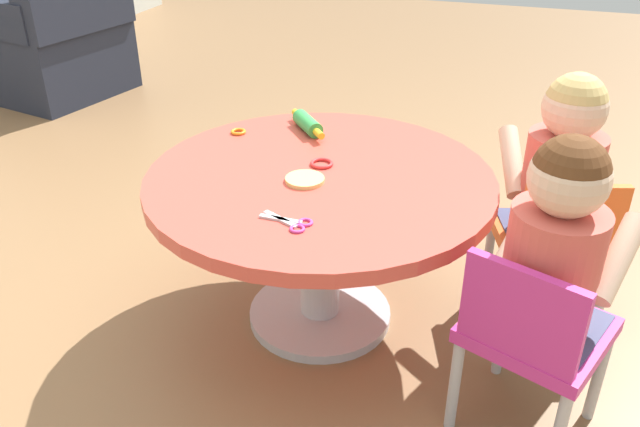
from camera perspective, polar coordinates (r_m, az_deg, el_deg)
name	(u,v)px	position (r m, az deg, el deg)	size (l,w,h in m)	color
ground_plane	(320,317)	(2.08, 0.00, -9.01)	(10.00, 10.00, 0.00)	olive
craft_table	(320,208)	(1.86, 0.00, 0.50)	(0.98, 0.98, 0.50)	silver
child_chair_left	(532,335)	(1.61, 18.03, -10.04)	(0.39, 0.39, 0.54)	#B7B7BC
seated_child_left	(556,245)	(1.52, 19.92, -2.59)	(0.42, 0.37, 0.51)	#3F4772
child_chair_right	(553,242)	(1.98, 19.67, -2.32)	(0.38, 0.38, 0.54)	#B7B7BC
seated_child_right	(563,164)	(1.92, 20.45, 4.08)	(0.41, 0.36, 0.51)	#3F4772
armchair_dark	(55,42)	(4.20, -22.16, 13.69)	(0.82, 0.84, 0.85)	#232838
rolling_pin	(308,124)	(2.10, -1.10, 7.87)	(0.19, 0.17, 0.05)	green
craft_scissors	(292,223)	(1.57, -2.46, -0.82)	(0.08, 0.14, 0.01)	silver
playdough_blob_0	(305,180)	(1.77, -1.34, 2.98)	(0.11, 0.11, 0.01)	#F2CC72
cookie_cutter_0	(238,132)	(2.11, -7.15, 7.11)	(0.05, 0.05, 0.01)	orange
cookie_cutter_1	(322,163)	(1.87, 0.15, 4.40)	(0.07, 0.07, 0.01)	red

